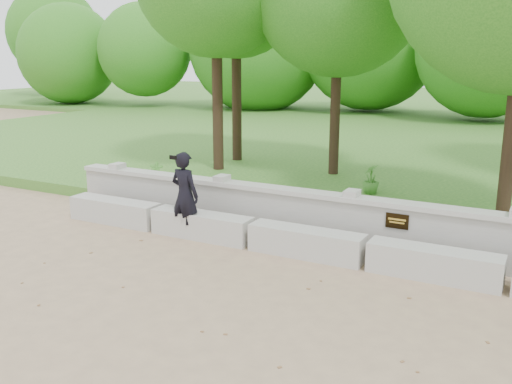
{
  "coord_description": "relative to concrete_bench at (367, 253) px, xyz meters",
  "views": [
    {
      "loc": [
        2.38,
        -6.16,
        3.18
      ],
      "look_at": [
        -1.94,
        1.95,
        0.95
      ],
      "focal_mm": 40.0,
      "sensor_mm": 36.0,
      "label": 1
    }
  ],
  "objects": [
    {
      "name": "parapet_wall",
      "position": [
        0.0,
        0.7,
        0.24
      ],
      "size": [
        12.5,
        0.35,
        0.9
      ],
      "color": "#A8A69F",
      "rests_on": "ground"
    },
    {
      "name": "ground",
      "position": [
        -0.0,
        -1.9,
        -0.22
      ],
      "size": [
        80.0,
        80.0,
        0.0
      ],
      "primitive_type": "plane",
      "color": "tan",
      "rests_on": "ground"
    },
    {
      "name": "concrete_bench",
      "position": [
        0.0,
        0.0,
        0.0
      ],
      "size": [
        11.9,
        0.45,
        0.45
      ],
      "color": "#B3B1A9",
      "rests_on": "ground"
    },
    {
      "name": "shrub_d",
      "position": [
        -1.05,
        3.63,
        0.34
      ],
      "size": [
        0.44,
        0.46,
        0.64
      ],
      "primitive_type": "imported",
      "rotation": [
        0.0,
        0.0,
        5.18
      ],
      "color": "#41802B",
      "rests_on": "lawn"
    },
    {
      "name": "lawn",
      "position": [
        -0.0,
        12.1,
        -0.1
      ],
      "size": [
        40.0,
        22.0,
        0.25
      ],
      "primitive_type": "cube",
      "color": "#295C20",
      "rests_on": "ground"
    },
    {
      "name": "man_main",
      "position": [
        -3.27,
        -0.1,
        0.55
      ],
      "size": [
        0.6,
        0.54,
        1.54
      ],
      "color": "black",
      "rests_on": "ground"
    },
    {
      "name": "shrub_a",
      "position": [
        -5.48,
        1.94,
        0.31
      ],
      "size": [
        0.37,
        0.34,
        0.58
      ],
      "primitive_type": "imported",
      "rotation": [
        0.0,
        0.0,
        0.58
      ],
      "color": "#41802B",
      "rests_on": "lawn"
    }
  ]
}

